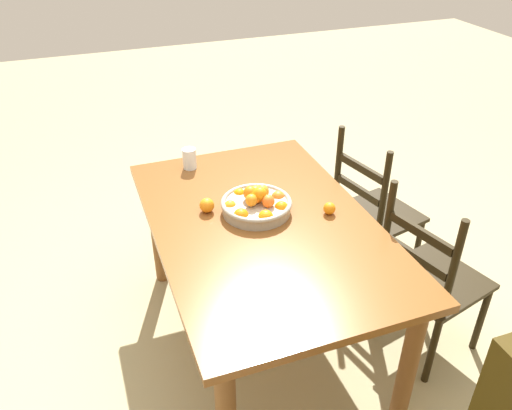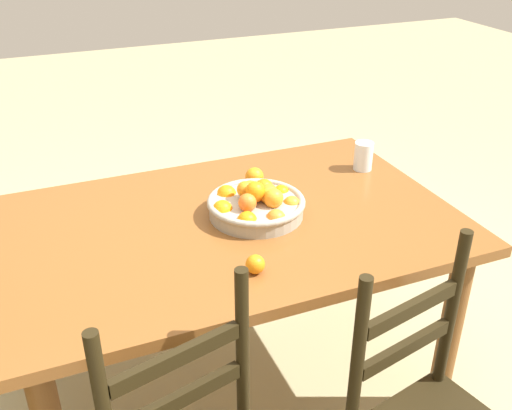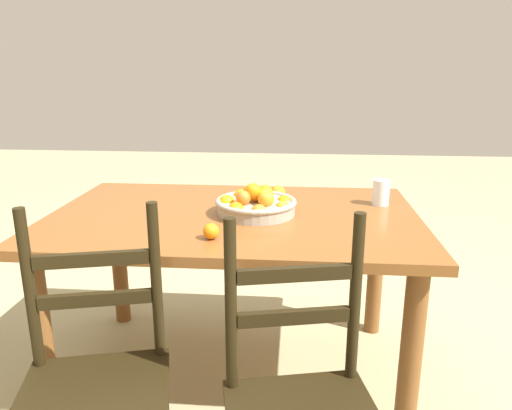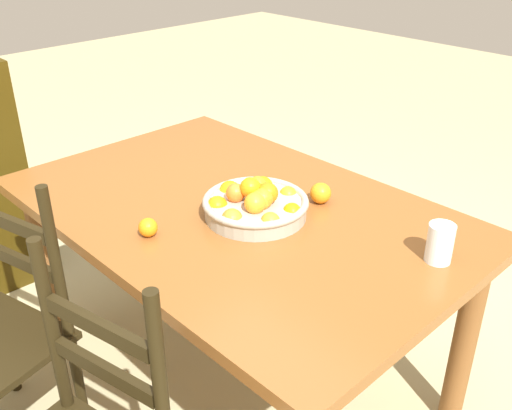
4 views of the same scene
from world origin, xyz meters
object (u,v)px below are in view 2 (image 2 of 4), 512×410
object	(u,v)px
orange_loose_1	(254,177)
drinking_glass	(363,156)
dining_table	(231,246)
orange_loose_0	(255,264)
fruit_bowl	(256,204)

from	to	relation	value
orange_loose_1	drinking_glass	size ratio (longest dim) A/B	0.62
orange_loose_1	drinking_glass	world-z (taller)	drinking_glass
dining_table	drinking_glass	size ratio (longest dim) A/B	13.49
drinking_glass	orange_loose_0	bearing A→B (deg)	36.92
dining_table	orange_loose_0	distance (m)	0.36
dining_table	fruit_bowl	size ratio (longest dim) A/B	4.54
fruit_bowl	orange_loose_0	size ratio (longest dim) A/B	5.82
drinking_glass	dining_table	bearing A→B (deg)	16.54
orange_loose_0	orange_loose_1	xyz separation A→B (m)	(-0.22, -0.56, 0.01)
orange_loose_0	orange_loose_1	distance (m)	0.60
fruit_bowl	orange_loose_1	world-z (taller)	fruit_bowl
fruit_bowl	orange_loose_1	size ratio (longest dim) A/B	4.80
orange_loose_0	drinking_glass	bearing A→B (deg)	-143.08
orange_loose_1	fruit_bowl	bearing A→B (deg)	69.26
orange_loose_0	fruit_bowl	bearing A→B (deg)	-112.76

